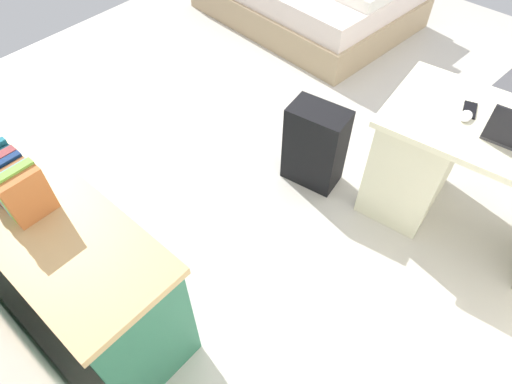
{
  "coord_description": "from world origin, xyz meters",
  "views": [
    {
      "loc": [
        -1.25,
        2.09,
        2.24
      ],
      "look_at": [
        -0.34,
        1.06,
        0.6
      ],
      "focal_mm": 30.91,
      "sensor_mm": 36.0,
      "label": 1
    }
  ],
  "objects_px": {
    "credenza": "(42,235)",
    "cell_phone_by_mouse": "(470,110)",
    "suitcase_black": "(315,146)",
    "computer_mouse": "(466,116)",
    "desk": "(502,188)"
  },
  "relations": [
    {
      "from": "credenza",
      "to": "cell_phone_by_mouse",
      "type": "distance_m",
      "value": 2.3
    },
    {
      "from": "suitcase_black",
      "to": "computer_mouse",
      "type": "height_order",
      "value": "computer_mouse"
    },
    {
      "from": "desk",
      "to": "suitcase_black",
      "type": "xyz_separation_m",
      "value": [
        1.03,
        0.32,
        -0.1
      ]
    },
    {
      "from": "suitcase_black",
      "to": "credenza",
      "type": "bearing_deg",
      "value": 60.44
    },
    {
      "from": "computer_mouse",
      "to": "desk",
      "type": "bearing_deg",
      "value": -175.63
    },
    {
      "from": "suitcase_black",
      "to": "computer_mouse",
      "type": "bearing_deg",
      "value": -168.25
    },
    {
      "from": "desk",
      "to": "computer_mouse",
      "type": "xyz_separation_m",
      "value": [
        0.33,
        0.06,
        0.37
      ]
    },
    {
      "from": "desk",
      "to": "computer_mouse",
      "type": "height_order",
      "value": "computer_mouse"
    },
    {
      "from": "credenza",
      "to": "suitcase_black",
      "type": "xyz_separation_m",
      "value": [
        -0.59,
        -1.53,
        -0.1
      ]
    },
    {
      "from": "credenza",
      "to": "suitcase_black",
      "type": "bearing_deg",
      "value": -111.07
    },
    {
      "from": "desk",
      "to": "cell_phone_by_mouse",
      "type": "bearing_deg",
      "value": -2.07
    },
    {
      "from": "suitcase_black",
      "to": "desk",
      "type": "bearing_deg",
      "value": -171.17
    },
    {
      "from": "desk",
      "to": "credenza",
      "type": "relative_size",
      "value": 0.84
    },
    {
      "from": "desk",
      "to": "credenza",
      "type": "distance_m",
      "value": 2.46
    },
    {
      "from": "credenza",
      "to": "suitcase_black",
      "type": "relative_size",
      "value": 3.15
    }
  ]
}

